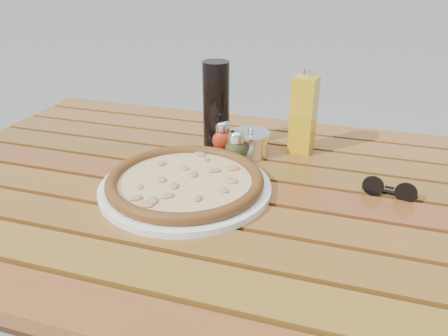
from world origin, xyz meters
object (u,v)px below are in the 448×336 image
(oregano_shaker, at_px, (236,147))
(olive_oil_cruet, at_px, (304,114))
(table, at_px, (221,214))
(dark_bottle, at_px, (216,106))
(parmesan_tin, at_px, (250,143))
(soda_can, at_px, (217,123))
(pizza, at_px, (185,180))
(plate, at_px, (185,187))
(sunglasses, at_px, (389,190))
(pepper_shaker, at_px, (222,136))

(oregano_shaker, bearing_deg, olive_oil_cruet, 39.49)
(table, distance_m, dark_bottle, 0.28)
(table, relative_size, dark_bottle, 6.36)
(parmesan_tin, bearing_deg, soda_can, 159.48)
(dark_bottle, xyz_separation_m, soda_can, (-0.00, 0.02, -0.05))
(table, xyz_separation_m, dark_bottle, (-0.08, 0.19, 0.19))
(pizza, xyz_separation_m, parmesan_tin, (0.08, 0.22, 0.01))
(plate, relative_size, pizza, 0.81)
(olive_oil_cruet, xyz_separation_m, sunglasses, (0.21, -0.18, -0.08))
(soda_can, distance_m, parmesan_tin, 0.11)
(table, height_order, dark_bottle, dark_bottle)
(olive_oil_cruet, bearing_deg, sunglasses, -41.03)
(olive_oil_cruet, relative_size, parmesan_tin, 1.68)
(pizza, distance_m, olive_oil_cruet, 0.35)
(parmesan_tin, bearing_deg, sunglasses, -20.27)
(pizza, xyz_separation_m, soda_can, (-0.02, 0.26, 0.04))
(soda_can, height_order, parmesan_tin, soda_can)
(parmesan_tin, bearing_deg, plate, -110.81)
(table, relative_size, soda_can, 11.67)
(pizza, bearing_deg, sunglasses, 13.85)
(plate, height_order, parmesan_tin, parmesan_tin)
(pepper_shaker, relative_size, oregano_shaker, 1.00)
(pepper_shaker, distance_m, olive_oil_cruet, 0.21)
(plate, relative_size, olive_oil_cruet, 1.71)
(plate, height_order, soda_can, soda_can)
(oregano_shaker, relative_size, soda_can, 0.68)
(table, distance_m, parmesan_tin, 0.20)
(plate, bearing_deg, sunglasses, 13.85)
(pepper_shaker, bearing_deg, pizza, -92.43)
(plate, xyz_separation_m, dark_bottle, (-0.01, 0.24, 0.10))
(dark_bottle, xyz_separation_m, sunglasses, (0.42, -0.14, -0.09))
(pepper_shaker, bearing_deg, dark_bottle, 142.40)
(pepper_shaker, bearing_deg, parmesan_tin, -3.07)
(table, distance_m, pizza, 0.13)
(pepper_shaker, distance_m, sunglasses, 0.42)
(table, xyz_separation_m, pizza, (-0.06, -0.05, 0.10))
(pizza, xyz_separation_m, sunglasses, (0.41, 0.10, -0.01))
(plate, relative_size, sunglasses, 3.24)
(pepper_shaker, xyz_separation_m, dark_bottle, (-0.02, 0.02, 0.07))
(plate, relative_size, dark_bottle, 1.64)
(table, xyz_separation_m, olive_oil_cruet, (0.14, 0.23, 0.17))
(parmesan_tin, xyz_separation_m, sunglasses, (0.32, -0.12, -0.01))
(pizza, height_order, soda_can, soda_can)
(table, relative_size, oregano_shaker, 17.07)
(pizza, relative_size, sunglasses, 4.00)
(parmesan_tin, bearing_deg, table, -96.48)
(pizza, xyz_separation_m, olive_oil_cruet, (0.20, 0.28, 0.07))
(pizza, distance_m, dark_bottle, 0.26)
(pepper_shaker, height_order, dark_bottle, dark_bottle)
(oregano_shaker, bearing_deg, soda_can, 131.11)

